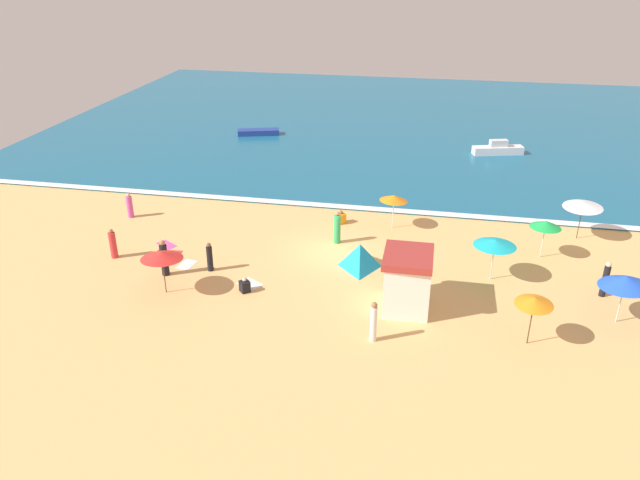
{
  "coord_description": "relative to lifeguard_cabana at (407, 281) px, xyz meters",
  "views": [
    {
      "loc": [
        4.96,
        -29.22,
        15.04
      ],
      "look_at": [
        -0.69,
        -0.25,
        0.8
      ],
      "focal_mm": 34.08,
      "sensor_mm": 36.0,
      "label": 1
    }
  ],
  "objects": [
    {
      "name": "beachgoer_1",
      "position": [
        -4.24,
        6.14,
        -0.53
      ],
      "size": [
        0.53,
        0.53,
        1.89
      ],
      "color": "green",
      "rests_on": "ground_plane"
    },
    {
      "name": "beach_towel_2",
      "position": [
        -13.04,
        2.95,
        -1.41
      ],
      "size": [
        1.47,
        1.07,
        0.01
      ],
      "color": "red",
      "rests_on": "ground_plane"
    },
    {
      "name": "beach_umbrella_6",
      "position": [
        5.25,
        -1.87,
        0.65
      ],
      "size": [
        2.03,
        2.04,
        2.28
      ],
      "color": "#4C3823",
      "rests_on": "ground_plane"
    },
    {
      "name": "wave_breaker_foam",
      "position": [
        -4.23,
        11.2,
        -1.31
      ],
      "size": [
        57.0,
        0.7,
        0.01
      ],
      "primitive_type": "cube",
      "color": "white",
      "rests_on": "ocean_water"
    },
    {
      "name": "beach_umbrella_2",
      "position": [
        9.32,
        0.59,
        0.65
      ],
      "size": [
        3.07,
        3.06,
        2.4
      ],
      "color": "silver",
      "rests_on": "ground_plane"
    },
    {
      "name": "beach_tent",
      "position": [
        -2.61,
        3.65,
        -0.79
      ],
      "size": [
        1.91,
        2.45,
        1.25
      ],
      "color": "#1999D8",
      "rests_on": "ground_plane"
    },
    {
      "name": "lifeguard_cabana",
      "position": [
        0.0,
        0.0,
        0.0
      ],
      "size": [
        2.19,
        2.63,
        2.78
      ],
      "color": "white",
      "rests_on": "ground_plane"
    },
    {
      "name": "beachgoer_3",
      "position": [
        -1.16,
        -2.92,
        -0.48
      ],
      "size": [
        0.36,
        0.36,
        1.89
      ],
      "color": "white",
      "rests_on": "ground_plane"
    },
    {
      "name": "beachgoer_0",
      "position": [
        -10.1,
        1.66,
        -0.66
      ],
      "size": [
        0.41,
        0.41,
        1.57
      ],
      "color": "black",
      "rests_on": "ground_plane"
    },
    {
      "name": "beach_umbrella_4",
      "position": [
        9.17,
        9.35,
        0.66
      ],
      "size": [
        3.05,
        3.05,
        2.29
      ],
      "color": "#4C3823",
      "rests_on": "ground_plane"
    },
    {
      "name": "ground_plane",
      "position": [
        -4.23,
        4.9,
        -1.41
      ],
      "size": [
        60.0,
        60.0,
        0.0
      ],
      "primitive_type": "plane",
      "color": "#E5B26B"
    },
    {
      "name": "small_boat_0",
      "position": [
        -14.67,
        26.14,
        -1.08
      ],
      "size": [
        3.76,
        2.05,
        0.47
      ],
      "color": "navy",
      "rests_on": "ocean_water"
    },
    {
      "name": "beach_towel_0",
      "position": [
        -13.58,
        4.02,
        -1.41
      ],
      "size": [
        1.37,
        1.18,
        0.01
      ],
      "color": "#D84CA5",
      "rests_on": "ground_plane"
    },
    {
      "name": "beachgoer_8",
      "position": [
        9.19,
        2.84,
        -0.52
      ],
      "size": [
        0.42,
        0.42,
        1.82
      ],
      "color": "black",
      "rests_on": "ground_plane"
    },
    {
      "name": "ocean_water",
      "position": [
        -4.23,
        32.9,
        -1.36
      ],
      "size": [
        60.0,
        44.0,
        0.1
      ],
      "primitive_type": "cube",
      "color": "#196084",
      "rests_on": "ground_plane"
    },
    {
      "name": "beachgoer_7",
      "position": [
        -7.72,
        -0.05,
        -1.1
      ],
      "size": [
        0.62,
        0.62,
        0.77
      ],
      "color": "black",
      "rests_on": "ground_plane"
    },
    {
      "name": "beach_towel_3",
      "position": [
        -7.7,
        0.67,
        -1.41
      ],
      "size": [
        1.39,
        1.3,
        0.01
      ],
      "color": "white",
      "rests_on": "ground_plane"
    },
    {
      "name": "beachgoer_5",
      "position": [
        -17.35,
        7.26,
        -0.69
      ],
      "size": [
        0.51,
        0.51,
        1.57
      ],
      "color": "#D84CA5",
      "rests_on": "ground_plane"
    },
    {
      "name": "beach_umbrella_1",
      "position": [
        4.03,
        3.5,
        0.61
      ],
      "size": [
        2.13,
        2.13,
        2.2
      ],
      "color": "silver",
      "rests_on": "ground_plane"
    },
    {
      "name": "beachgoer_2",
      "position": [
        -4.46,
        8.84,
        -1.07
      ],
      "size": [
        0.67,
        0.67,
        0.84
      ],
      "color": "orange",
      "rests_on": "ground_plane"
    },
    {
      "name": "beach_towel_1",
      "position": [
        -11.56,
        1.99,
        -1.41
      ],
      "size": [
        0.88,
        1.22,
        0.01
      ],
      "color": "white",
      "rests_on": "ground_plane"
    },
    {
      "name": "beach_umbrella_3",
      "position": [
        -1.35,
        8.77,
        0.48
      ],
      "size": [
        2.28,
        2.27,
        2.11
      ],
      "color": "silver",
      "rests_on": "ground_plane"
    },
    {
      "name": "beachgoer_6",
      "position": [
        -12.18,
        0.79,
        -0.5
      ],
      "size": [
        0.49,
        0.49,
        1.93
      ],
      "color": "black",
      "rests_on": "ground_plane"
    },
    {
      "name": "small_boat_1",
      "position": [
        5.73,
        24.4,
        -0.91
      ],
      "size": [
        4.1,
        1.97,
        1.17
      ],
      "color": "white",
      "rests_on": "ocean_water"
    },
    {
      "name": "beach_umbrella_5",
      "position": [
        6.82,
        6.5,
        0.52
      ],
      "size": [
        2.23,
        2.24,
        2.14
      ],
      "color": "silver",
      "rests_on": "ground_plane"
    },
    {
      "name": "beach_umbrella_0",
      "position": [
        -11.43,
        -0.86,
        0.6
      ],
      "size": [
        2.03,
        2.05,
        2.26
      ],
      "color": "#4C3823",
      "rests_on": "ground_plane"
    },
    {
      "name": "beachgoer_4",
      "position": [
        -15.68,
        2.07,
        -0.64
      ],
      "size": [
        0.49,
        0.49,
        1.67
      ],
      "color": "red",
      "rests_on": "ground_plane"
    }
  ]
}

